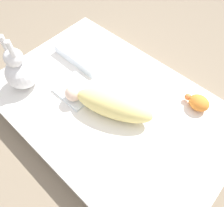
% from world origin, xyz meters
% --- Properties ---
extents(ground_plane, '(12.00, 12.00, 0.00)m').
position_xyz_m(ground_plane, '(0.00, 0.00, 0.00)').
color(ground_plane, '#7A6B56').
extents(bed_mattress, '(1.53, 1.02, 0.14)m').
position_xyz_m(bed_mattress, '(0.00, 0.00, 0.07)').
color(bed_mattress, white).
rests_on(bed_mattress, ground_plane).
extents(burp_cloth, '(0.25, 0.21, 0.02)m').
position_xyz_m(burp_cloth, '(0.23, 0.08, 0.15)').
color(burp_cloth, white).
rests_on(burp_cloth, bed_mattress).
extents(swaddled_baby, '(0.55, 0.32, 0.16)m').
position_xyz_m(swaddled_baby, '(-0.04, 0.04, 0.22)').
color(swaddled_baby, '#EFDB7F').
rests_on(swaddled_baby, bed_mattress).
extents(pillow, '(0.40, 0.34, 0.07)m').
position_xyz_m(pillow, '(0.42, -0.23, 0.17)').
color(pillow, white).
rests_on(pillow, bed_mattress).
extents(bunny_plush, '(0.20, 0.20, 0.38)m').
position_xyz_m(bunny_plush, '(0.53, 0.26, 0.27)').
color(bunny_plush, white).
rests_on(bunny_plush, bed_mattress).
extents(turtle_plush, '(0.16, 0.10, 0.09)m').
position_xyz_m(turtle_plush, '(-0.41, -0.35, 0.18)').
color(turtle_plush, orange).
rests_on(turtle_plush, bed_mattress).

